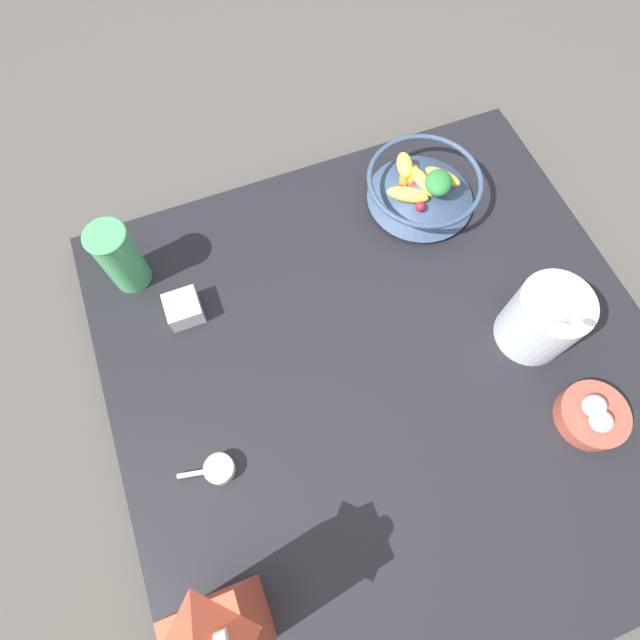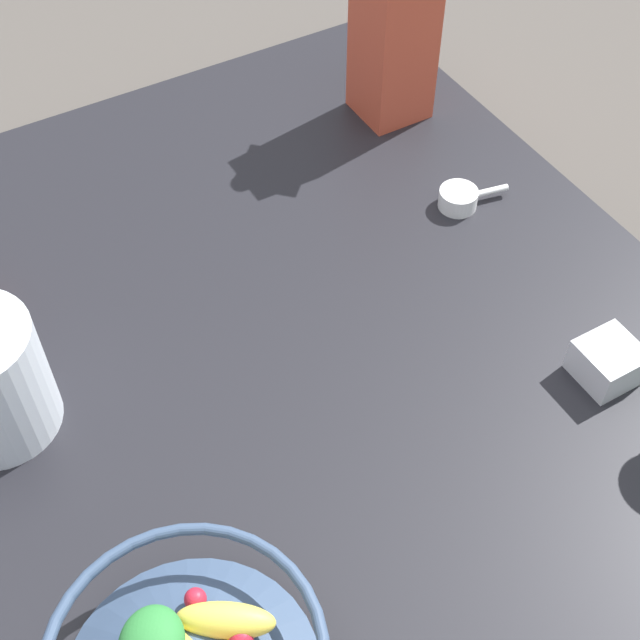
{
  "view_description": "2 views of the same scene",
  "coord_description": "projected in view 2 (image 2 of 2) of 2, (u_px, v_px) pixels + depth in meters",
  "views": [
    {
      "loc": [
        -0.19,
        0.2,
        0.86
      ],
      "look_at": [
        0.1,
        0.09,
        0.13
      ],
      "focal_mm": 28.0,
      "sensor_mm": 36.0,
      "label": 1
    },
    {
      "loc": [
        0.56,
        -0.23,
        0.77
      ],
      "look_at": [
        0.06,
        0.06,
        0.1
      ],
      "focal_mm": 50.0,
      "sensor_mm": 36.0,
      "label": 2
    }
  ],
  "objects": [
    {
      "name": "spice_jar",
      "position": [
        607.0,
        363.0,
        0.9
      ],
      "size": [
        0.06,
        0.06,
        0.04
      ],
      "color": "silver",
      "rests_on": "countertop"
    },
    {
      "name": "measuring_scoop",
      "position": [
        460.0,
        198.0,
        1.07
      ],
      "size": [
        0.05,
        0.09,
        0.02
      ],
      "color": "white",
      "rests_on": "countertop"
    },
    {
      "name": "countertop",
      "position": [
        243.0,
        348.0,
        0.96
      ],
      "size": [
        0.93,
        0.93,
        0.05
      ],
      "color": "black",
      "rests_on": "ground_plane"
    },
    {
      "name": "milk_carton",
      "position": [
        395.0,
        16.0,
        1.09
      ],
      "size": [
        0.08,
        0.08,
        0.28
      ],
      "color": "#CC4C33",
      "rests_on": "countertop"
    },
    {
      "name": "ground_plane",
      "position": [
        244.0,
        361.0,
        0.98
      ],
      "size": [
        6.0,
        6.0,
        0.0
      ],
      "primitive_type": "plane",
      "color": "#4C4742"
    }
  ]
}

